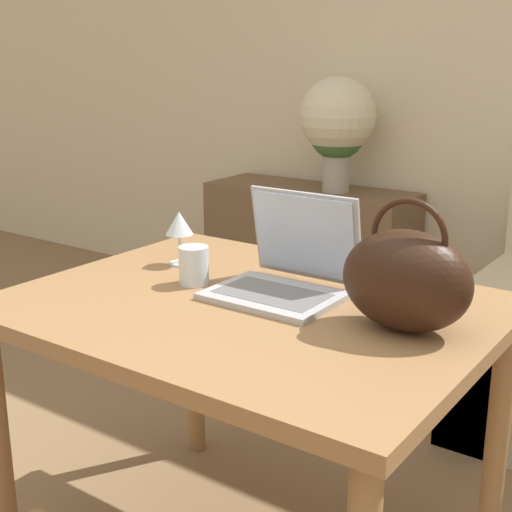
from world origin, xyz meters
TOP-DOWN VIEW (x-y plane):
  - dining_table at (-0.10, 0.59)m, footprint 1.16×0.91m
  - sideboard at (-1.01, 2.38)m, footprint 1.11×0.40m
  - laptop at (-0.06, 0.71)m, footprint 0.32×0.30m
  - drinking_glass at (-0.30, 0.62)m, footprint 0.08×0.08m
  - wine_glass at (-0.45, 0.74)m, footprint 0.08×0.08m
  - handbag at (0.29, 0.64)m, footprint 0.30×0.19m
  - flower_vase at (-0.84, 2.36)m, footprint 0.38×0.38m

SIDE VIEW (x-z plane):
  - sideboard at x=-1.01m, z-range 0.00..0.70m
  - dining_table at x=-0.10m, z-range 0.29..1.07m
  - drinking_glass at x=-0.30m, z-range 0.78..0.88m
  - laptop at x=-0.06m, z-range 0.72..0.97m
  - wine_glass at x=-0.45m, z-range 0.82..0.97m
  - handbag at x=0.29m, z-range 0.75..1.04m
  - flower_vase at x=-0.84m, z-range 0.76..1.33m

